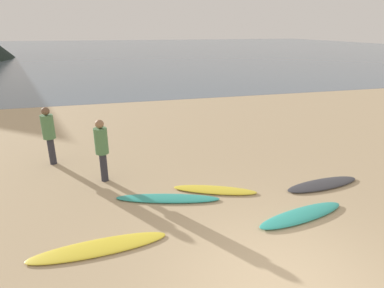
{
  "coord_description": "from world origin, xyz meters",
  "views": [
    {
      "loc": [
        -2.49,
        -3.59,
        4.05
      ],
      "look_at": [
        -0.09,
        5.57,
        0.6
      ],
      "focal_mm": 29.94,
      "sensor_mm": 36.0,
      "label": 1
    }
  ],
  "objects_px": {
    "surfboard_2": "(215,190)",
    "surfboard_3": "(302,215)",
    "person_1": "(102,146)",
    "person_0": "(49,131)",
    "surfboard_4": "(323,184)",
    "surfboard_0": "(99,247)",
    "surfboard_1": "(168,198)"
  },
  "relations": [
    {
      "from": "surfboard_2",
      "to": "surfboard_3",
      "type": "height_order",
      "value": "surfboard_3"
    },
    {
      "from": "surfboard_2",
      "to": "person_1",
      "type": "relative_size",
      "value": 1.24
    },
    {
      "from": "surfboard_3",
      "to": "person_0",
      "type": "xyz_separation_m",
      "value": [
        -5.88,
        4.67,
        1.03
      ]
    },
    {
      "from": "surfboard_4",
      "to": "surfboard_0",
      "type": "bearing_deg",
      "value": -174.76
    },
    {
      "from": "surfboard_0",
      "to": "surfboard_2",
      "type": "height_order",
      "value": "surfboard_2"
    },
    {
      "from": "person_0",
      "to": "person_1",
      "type": "distance_m",
      "value": 2.26
    },
    {
      "from": "surfboard_1",
      "to": "surfboard_3",
      "type": "height_order",
      "value": "surfboard_3"
    },
    {
      "from": "surfboard_0",
      "to": "surfboard_4",
      "type": "distance_m",
      "value": 5.99
    },
    {
      "from": "surfboard_0",
      "to": "person_1",
      "type": "bearing_deg",
      "value": 83.61
    },
    {
      "from": "surfboard_3",
      "to": "person_1",
      "type": "relative_size",
      "value": 1.32
    },
    {
      "from": "person_0",
      "to": "person_1",
      "type": "relative_size",
      "value": 1.03
    },
    {
      "from": "surfboard_1",
      "to": "person_0",
      "type": "bearing_deg",
      "value": 150.37
    },
    {
      "from": "surfboard_4",
      "to": "person_1",
      "type": "height_order",
      "value": "person_1"
    },
    {
      "from": "surfboard_1",
      "to": "surfboard_3",
      "type": "relative_size",
      "value": 1.11
    },
    {
      "from": "surfboard_2",
      "to": "surfboard_3",
      "type": "relative_size",
      "value": 0.94
    },
    {
      "from": "surfboard_3",
      "to": "person_0",
      "type": "height_order",
      "value": "person_0"
    },
    {
      "from": "surfboard_1",
      "to": "surfboard_2",
      "type": "relative_size",
      "value": 1.19
    },
    {
      "from": "surfboard_0",
      "to": "surfboard_2",
      "type": "distance_m",
      "value": 3.35
    },
    {
      "from": "surfboard_0",
      "to": "person_1",
      "type": "height_order",
      "value": "person_1"
    },
    {
      "from": "surfboard_0",
      "to": "person_0",
      "type": "distance_m",
      "value": 4.99
    },
    {
      "from": "surfboard_3",
      "to": "person_1",
      "type": "bearing_deg",
      "value": 133.44
    },
    {
      "from": "person_1",
      "to": "surfboard_3",
      "type": "bearing_deg",
      "value": 175.31
    },
    {
      "from": "surfboard_0",
      "to": "surfboard_2",
      "type": "xyz_separation_m",
      "value": [
        2.92,
        1.65,
        0.01
      ]
    },
    {
      "from": "surfboard_2",
      "to": "person_0",
      "type": "bearing_deg",
      "value": 168.0
    },
    {
      "from": "surfboard_2",
      "to": "surfboard_4",
      "type": "distance_m",
      "value": 2.98
    },
    {
      "from": "surfboard_4",
      "to": "person_1",
      "type": "xyz_separation_m",
      "value": [
        -5.73,
        1.83,
        1.01
      ]
    },
    {
      "from": "surfboard_1",
      "to": "person_0",
      "type": "xyz_separation_m",
      "value": [
        -3.08,
        3.14,
        1.04
      ]
    },
    {
      "from": "surfboard_1",
      "to": "surfboard_0",
      "type": "bearing_deg",
      "value": -121.13
    },
    {
      "from": "surfboard_2",
      "to": "surfboard_4",
      "type": "relative_size",
      "value": 0.97
    },
    {
      "from": "surfboard_0",
      "to": "person_0",
      "type": "xyz_separation_m",
      "value": [
        -1.44,
        4.66,
        1.05
      ]
    },
    {
      "from": "surfboard_0",
      "to": "surfboard_1",
      "type": "xyz_separation_m",
      "value": [
        1.64,
        1.53,
        0.01
      ]
    },
    {
      "from": "surfboard_1",
      "to": "surfboard_4",
      "type": "xyz_separation_m",
      "value": [
        4.22,
        -0.32,
        0.0
      ]
    }
  ]
}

